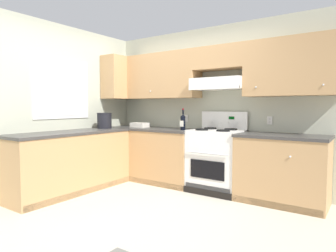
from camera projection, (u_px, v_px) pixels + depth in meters
name	position (u px, v px, depth m)	size (l,w,h in m)	color
ground_plane	(134.00, 207.00, 3.74)	(7.04, 7.04, 0.00)	beige
wall_back	(217.00, 94.00, 4.67)	(4.68, 0.57, 2.55)	#B7BAA3
wall_left	(68.00, 103.00, 4.74)	(0.47, 4.00, 2.55)	#B7BAA3
counter_back_run	(195.00, 159.00, 4.63)	(3.60, 0.65, 0.91)	tan
counter_left_run	(71.00, 162.00, 4.41)	(0.63, 1.91, 0.91)	tan
stove	(216.00, 160.00, 4.43)	(0.76, 0.62, 1.20)	white
wine_bottle	(183.00, 122.00, 4.63)	(0.08, 0.08, 0.34)	black
bowl	(140.00, 126.00, 5.27)	(0.30, 0.20, 0.08)	beige
bucket	(104.00, 120.00, 4.97)	(0.25, 0.25, 0.26)	black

